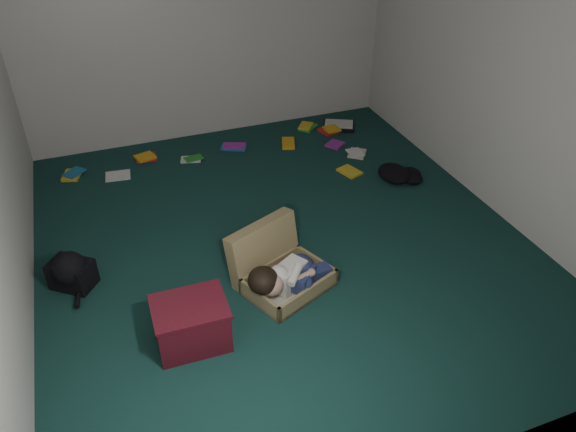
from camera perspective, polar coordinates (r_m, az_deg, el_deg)
floor at (r=4.83m, az=-0.63°, el=-2.47°), size 4.50×4.50×0.00m
wall_back at (r=6.23m, az=-8.28°, el=19.30°), size 4.50×0.00×4.50m
wall_front at (r=2.49m, az=17.49°, el=-7.74°), size 4.50×0.00×4.50m
wall_right at (r=5.16m, az=21.30°, el=14.15°), size 0.00×4.50×4.50m
suitcase at (r=4.33m, az=-1.04°, el=-5.26°), size 0.81×0.81×0.46m
person at (r=4.19m, az=-0.01°, el=-6.09°), size 0.69×0.37×0.28m
maroon_bin at (r=3.90m, az=-9.78°, el=-10.72°), size 0.50×0.40×0.34m
backpack at (r=4.61m, az=-21.11°, el=-5.44°), size 0.51×0.49×0.24m
clothing_pile at (r=5.81m, az=11.91°, el=4.49°), size 0.50×0.44×0.13m
paper_tray at (r=6.74m, az=5.18°, el=9.14°), size 0.45×0.41×0.05m
book_scatter at (r=6.16m, az=-3.81°, el=6.44°), size 3.14×1.34×0.02m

